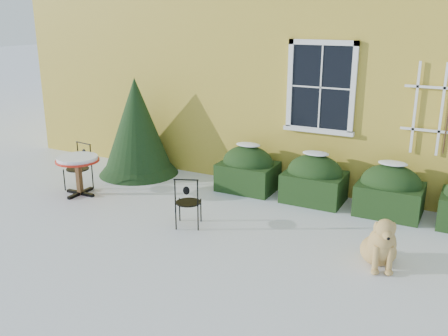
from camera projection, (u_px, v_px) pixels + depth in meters
The scene contains 8 objects.
ground at pixel (192, 245), 7.24m from camera, with size 80.00×80.00×0.00m, color white.
house at pixel (337, 13), 12.21m from camera, with size 12.40×8.40×6.40m.
hedge_row at pixel (351, 185), 8.55m from camera, with size 4.95×0.80×0.91m.
evergreen_shrub at pixel (137, 136), 10.26m from camera, with size 1.65×1.65×2.00m.
bistro_table at pixel (78, 163), 9.09m from camera, with size 0.79×0.79×0.73m.
patio_chair_near at pixel (188, 202), 7.76m from camera, with size 0.48×0.48×0.83m.
patio_chair_far at pixel (79, 167), 9.43m from camera, with size 0.44×0.44×0.89m.
dog at pixel (381, 245), 6.55m from camera, with size 0.64×0.84×0.76m.
Camera 1 is at (3.46, -5.62, 3.23)m, focal length 40.00 mm.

